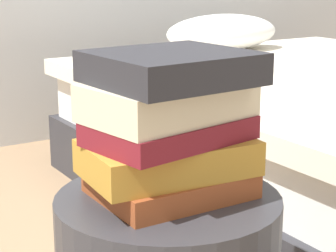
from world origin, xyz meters
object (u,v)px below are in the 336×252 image
(book_rust, at_px, (170,183))
(book_charcoal, at_px, (174,67))
(book_cream, at_px, (169,100))
(book_ochre, at_px, (168,157))
(book_maroon, at_px, (169,131))

(book_rust, relative_size, book_charcoal, 1.03)
(book_rust, distance_m, book_cream, 0.14)
(book_ochre, xyz_separation_m, book_charcoal, (0.00, -0.01, 0.15))
(book_ochre, distance_m, book_maroon, 0.05)
(book_ochre, height_order, book_charcoal, book_charcoal)
(book_charcoal, bearing_deg, book_ochre, 109.15)
(book_ochre, relative_size, book_charcoal, 1.16)
(book_rust, distance_m, book_charcoal, 0.19)
(book_maroon, xyz_separation_m, book_charcoal, (0.01, -0.00, 0.10))
(book_rust, distance_m, book_ochre, 0.05)
(book_cream, bearing_deg, book_ochre, 97.67)
(book_rust, height_order, book_maroon, book_maroon)
(book_cream, bearing_deg, book_charcoal, -73.51)
(book_charcoal, bearing_deg, book_maroon, 152.84)
(book_ochre, bearing_deg, book_cream, -68.62)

